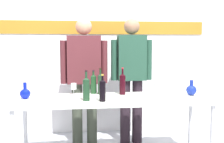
% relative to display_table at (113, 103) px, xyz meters
% --- Properties ---
extents(back_wall, '(4.50, 0.11, 3.00)m').
position_rel_display_table_xyz_m(back_wall, '(0.00, 1.23, 0.79)').
color(back_wall, white).
rests_on(back_wall, ground).
extents(display_table, '(2.23, 0.70, 0.78)m').
position_rel_display_table_xyz_m(display_table, '(0.00, 0.00, 0.00)').
color(display_table, white).
rests_on(display_table, ground).
extents(decanter_blue_left, '(0.12, 0.12, 0.19)m').
position_rel_display_table_xyz_m(decanter_blue_left, '(-0.99, 0.04, 0.12)').
color(decanter_blue_left, '#0B1BC1').
rests_on(decanter_blue_left, display_table).
extents(decanter_blue_right, '(0.12, 0.12, 0.19)m').
position_rel_display_table_xyz_m(decanter_blue_right, '(0.95, 0.04, 0.13)').
color(decanter_blue_right, navy).
rests_on(decanter_blue_right, display_table).
extents(presenter_left, '(0.64, 0.22, 1.73)m').
position_rel_display_table_xyz_m(presenter_left, '(-0.33, 0.64, 0.29)').
color(presenter_left, '#353A2E').
rests_on(presenter_left, ground).
extents(presenter_right, '(0.57, 0.22, 1.74)m').
position_rel_display_table_xyz_m(presenter_right, '(0.33, 0.64, 0.27)').
color(presenter_right, black).
rests_on(presenter_right, ground).
extents(wine_bottle_0, '(0.07, 0.07, 0.29)m').
position_rel_display_table_xyz_m(wine_bottle_0, '(-0.22, 0.29, 0.19)').
color(wine_bottle_0, '#193B1D').
rests_on(wine_bottle_0, display_table).
extents(wine_bottle_1, '(0.07, 0.07, 0.32)m').
position_rel_display_table_xyz_m(wine_bottle_1, '(-0.13, 0.24, 0.20)').
color(wine_bottle_1, '#1C311F').
rests_on(wine_bottle_1, display_table).
extents(wine_bottle_2, '(0.07, 0.07, 0.33)m').
position_rel_display_table_xyz_m(wine_bottle_2, '(0.13, 0.19, 0.20)').
color(wine_bottle_2, black).
rests_on(wine_bottle_2, display_table).
extents(wine_bottle_3, '(0.08, 0.08, 0.33)m').
position_rel_display_table_xyz_m(wine_bottle_3, '(-0.31, -0.13, 0.20)').
color(wine_bottle_3, '#1A3821').
rests_on(wine_bottle_3, display_table).
extents(wine_bottle_4, '(0.07, 0.07, 0.29)m').
position_rel_display_table_xyz_m(wine_bottle_4, '(-0.14, -0.19, 0.19)').
color(wine_bottle_4, black).
rests_on(wine_bottle_4, display_table).
extents(wine_glass_left_0, '(0.06, 0.06, 0.15)m').
position_rel_display_table_xyz_m(wine_glass_left_0, '(-0.70, 0.22, 0.17)').
color(wine_glass_left_0, white).
rests_on(wine_glass_left_0, display_table).
extents(wine_glass_left_1, '(0.07, 0.07, 0.13)m').
position_rel_display_table_xyz_m(wine_glass_left_1, '(-0.69, -0.06, 0.16)').
color(wine_glass_left_1, white).
rests_on(wine_glass_left_1, display_table).
extents(wine_glass_left_2, '(0.07, 0.07, 0.16)m').
position_rel_display_table_xyz_m(wine_glass_left_2, '(-0.73, -0.27, 0.18)').
color(wine_glass_left_2, white).
rests_on(wine_glass_left_2, display_table).
extents(wine_glass_left_3, '(0.07, 0.07, 0.14)m').
position_rel_display_table_xyz_m(wine_glass_left_3, '(-0.46, 0.26, 0.16)').
color(wine_glass_left_3, white).
rests_on(wine_glass_left_3, display_table).
extents(wine_glass_right_0, '(0.07, 0.07, 0.16)m').
position_rel_display_table_xyz_m(wine_glass_right_0, '(0.56, 0.16, 0.17)').
color(wine_glass_right_0, white).
rests_on(wine_glass_right_0, display_table).
extents(wine_glass_right_1, '(0.07, 0.07, 0.16)m').
position_rel_display_table_xyz_m(wine_glass_right_1, '(0.80, 0.07, 0.17)').
color(wine_glass_right_1, white).
rests_on(wine_glass_right_1, display_table).
extents(wine_glass_right_2, '(0.07, 0.07, 0.15)m').
position_rel_display_table_xyz_m(wine_glass_right_2, '(0.53, -0.02, 0.17)').
color(wine_glass_right_2, white).
rests_on(wine_glass_right_2, display_table).
extents(wine_glass_right_3, '(0.06, 0.06, 0.16)m').
position_rel_display_table_xyz_m(wine_glass_right_3, '(0.64, -0.19, 0.18)').
color(wine_glass_right_3, white).
rests_on(wine_glass_right_3, display_table).
extents(wine_glass_right_4, '(0.07, 0.07, 0.16)m').
position_rel_display_table_xyz_m(wine_glass_right_4, '(0.79, 0.25, 0.18)').
color(wine_glass_right_4, white).
rests_on(wine_glass_right_4, display_table).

